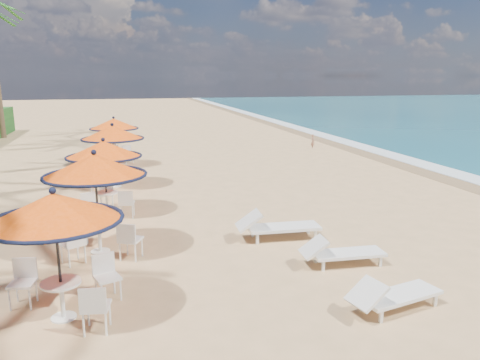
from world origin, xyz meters
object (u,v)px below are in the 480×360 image
(station_1, at_px, (94,178))
(station_3, at_px, (111,140))
(station_2, at_px, (104,159))
(lounger_mid, at_px, (340,252))
(lounger_far, at_px, (275,226))
(station_0, at_px, (58,223))
(lounger_near, at_px, (392,295))
(station_4, at_px, (114,130))

(station_1, bearing_deg, station_3, 87.76)
(station_2, xyz_separation_m, lounger_mid, (4.99, -5.29, -1.37))
(lounger_mid, distance_m, lounger_far, 2.11)
(station_2, bearing_deg, lounger_far, -38.80)
(station_0, distance_m, lounger_far, 5.67)
(station_1, distance_m, lounger_near, 6.73)
(lounger_far, bearing_deg, lounger_mid, -63.54)
(lounger_far, bearing_deg, station_3, 123.31)
(station_0, xyz_separation_m, station_2, (0.56, 6.19, -0.00))
(station_3, bearing_deg, station_1, -92.24)
(lounger_near, distance_m, lounger_far, 4.10)
(station_3, bearing_deg, station_2, -92.39)
(lounger_mid, bearing_deg, station_2, 136.70)
(station_2, bearing_deg, lounger_mid, -46.67)
(station_1, relative_size, lounger_near, 1.28)
(station_1, bearing_deg, lounger_far, -1.84)
(station_0, height_order, lounger_mid, station_0)
(station_4, bearing_deg, station_2, -91.63)
(station_2, relative_size, lounger_mid, 1.22)
(lounger_mid, xyz_separation_m, lounger_far, (-0.82, 1.94, 0.04))
(lounger_near, bearing_deg, lounger_far, 88.57)
(station_3, height_order, station_4, station_3)
(station_2, xyz_separation_m, lounger_far, (4.17, -3.35, -1.32))
(station_3, relative_size, lounger_far, 1.10)
(station_0, bearing_deg, station_4, 86.83)
(station_1, height_order, lounger_mid, station_1)
(lounger_near, relative_size, lounger_far, 0.88)
(station_4, height_order, lounger_near, station_4)
(station_0, relative_size, station_1, 0.95)
(station_4, relative_size, lounger_mid, 1.21)
(station_4, xyz_separation_m, lounger_far, (3.94, -11.25, -1.30))
(station_1, bearing_deg, lounger_near, -39.27)
(station_0, distance_m, lounger_near, 5.81)
(lounger_near, height_order, lounger_mid, lounger_mid)
(station_0, xyz_separation_m, station_4, (0.78, 14.09, -0.02))
(station_3, distance_m, lounger_mid, 10.26)
(station_2, xyz_separation_m, lounger_near, (4.97, -7.37, -1.37))
(station_3, relative_size, lounger_mid, 1.26)
(station_0, bearing_deg, lounger_near, -12.02)
(station_4, bearing_deg, lounger_near, -72.73)
(lounger_mid, relative_size, lounger_far, 0.87)
(station_0, bearing_deg, station_3, 85.88)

